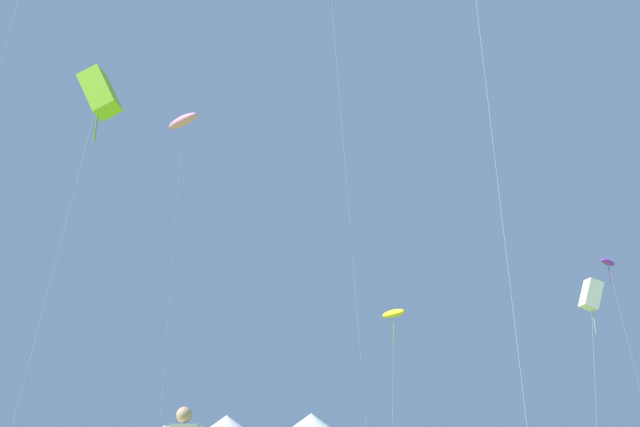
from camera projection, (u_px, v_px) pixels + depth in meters
kite_white_box at (591, 295)px, 43.29m from camera, size 2.59×2.42×10.81m
kite_pink_parafoil at (183, 121)px, 60.52m from camera, size 3.94×4.12×28.88m
kite_yellow_parafoil at (393, 314)px, 43.36m from camera, size 1.81×2.44×8.98m
kite_cyan_diamond at (332, 3)px, 49.06m from camera, size 2.13×2.63×33.99m
kite_lime_box at (100, 93)px, 30.36m from camera, size 2.61×2.26×17.25m
kite_purple_parafoil at (608, 263)px, 58.09m from camera, size 2.36×3.59×15.72m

